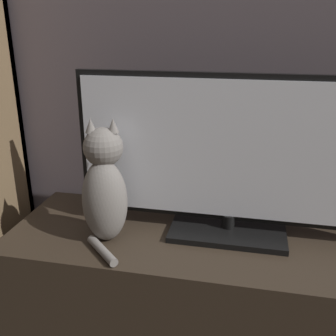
% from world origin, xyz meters
% --- Properties ---
extents(wall_back, '(4.80, 0.05, 2.60)m').
position_xyz_m(wall_back, '(0.00, 1.22, 1.30)').
color(wall_back, '#564C51').
rests_on(wall_back, ground_plane).
extents(tv_stand, '(1.50, 0.49, 0.54)m').
position_xyz_m(tv_stand, '(0.00, 0.93, 0.27)').
color(tv_stand, '#33281E').
rests_on(tv_stand, ground_plane).
extents(tv, '(1.04, 0.24, 0.54)m').
position_xyz_m(tv, '(-0.00, 0.99, 0.81)').
color(tv, black).
rests_on(tv, tv_stand).
extents(cat, '(0.17, 0.26, 0.41)m').
position_xyz_m(cat, '(-0.40, 0.86, 0.73)').
color(cat, gray).
rests_on(cat, tv_stand).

